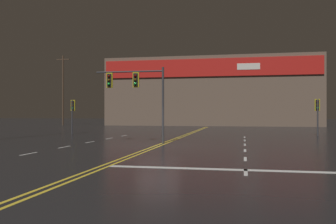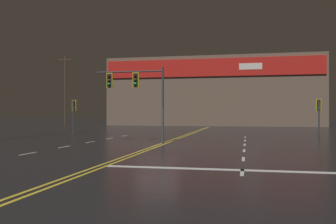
{
  "view_description": "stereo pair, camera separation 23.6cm",
  "coord_description": "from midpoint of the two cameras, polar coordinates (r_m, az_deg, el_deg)",
  "views": [
    {
      "loc": [
        4.96,
        -21.46,
        1.94
      ],
      "look_at": [
        0.0,
        3.02,
        2.0
      ],
      "focal_mm": 40.0,
      "sensor_mm": 36.0,
      "label": 1
    },
    {
      "loc": [
        5.2,
        -21.41,
        1.94
      ],
      "look_at": [
        0.0,
        3.02,
        2.0
      ],
      "focal_mm": 40.0,
      "sensor_mm": 36.0,
      "label": 2
    }
  ],
  "objects": [
    {
      "name": "traffic_signal_corner_northwest",
      "position": [
        35.58,
        -14.51,
        0.43
      ],
      "size": [
        0.42,
        0.36,
        3.13
      ],
      "color": "#38383D",
      "rests_on": "ground"
    },
    {
      "name": "road_markings",
      "position": [
        20.33,
        -0.29,
        -5.6
      ],
      "size": [
        14.94,
        60.0,
        0.01
      ],
      "color": "gold",
      "rests_on": "ground"
    },
    {
      "name": "ground_plane",
      "position": [
        22.12,
        -1.87,
        -5.17
      ],
      "size": [
        200.0,
        200.0,
        0.0
      ],
      "primitive_type": "plane",
      "color": "black"
    },
    {
      "name": "building_backdrop",
      "position": [
        59.8,
        6.58,
        2.99
      ],
      "size": [
        32.22,
        10.23,
        10.37
      ],
      "color": "brown",
      "rests_on": "ground"
    },
    {
      "name": "traffic_signal_median",
      "position": [
        24.54,
        -5.45,
        4.02
      ],
      "size": [
        4.59,
        0.36,
        4.89
      ],
      "color": "#38383D",
      "rests_on": "ground"
    },
    {
      "name": "traffic_signal_corner_northeast",
      "position": [
        33.69,
        21.63,
        0.44
      ],
      "size": [
        0.42,
        0.36,
        3.11
      ],
      "color": "#38383D",
      "rests_on": "ground"
    },
    {
      "name": "utility_pole_row",
      "position": [
        55.83,
        4.24,
        3.19
      ],
      "size": [
        48.86,
        0.26,
        11.12
      ],
      "color": "#4C3828",
      "rests_on": "ground"
    }
  ]
}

